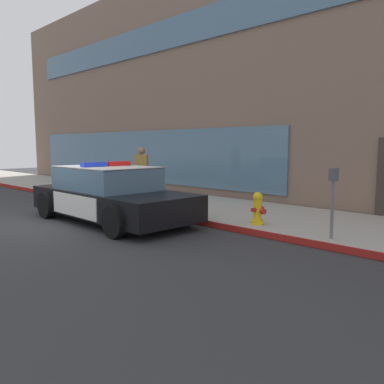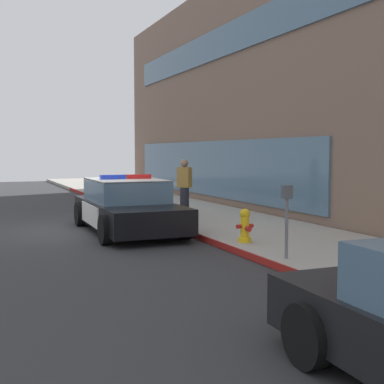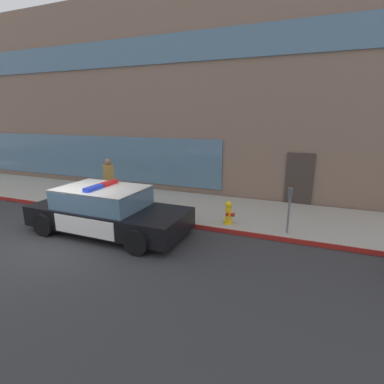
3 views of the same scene
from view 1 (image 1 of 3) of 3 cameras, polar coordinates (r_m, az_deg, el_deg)
name	(u,v)px [view 1 (image 1 of 3)]	position (r m, az deg, el deg)	size (l,w,h in m)	color
ground	(58,221)	(10.49, -18.91, -4.03)	(48.00, 48.00, 0.00)	#303033
sidewalk	(172,202)	(12.67, -2.92, -1.50)	(48.00, 3.53, 0.15)	#A39E93
curb_red_paint	(127,209)	(11.56, -9.44, -2.39)	(28.80, 0.04, 0.14)	maroon
storefront_building	(265,96)	(19.09, 10.55, 13.63)	(25.33, 10.86, 8.42)	#7A6051
police_cruiser	(110,194)	(10.04, -11.85, -0.34)	(4.86, 2.21, 1.49)	black
fire_hydrant	(258,209)	(8.83, 9.55, -2.44)	(0.34, 0.39, 0.73)	gold
pedestrian_on_sidewalk	(142,173)	(12.67, -7.35, 2.72)	(0.47, 0.45, 1.71)	#23232D
parking_meter	(333,190)	(7.75, 19.86, 0.29)	(0.12, 0.18, 1.34)	slate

